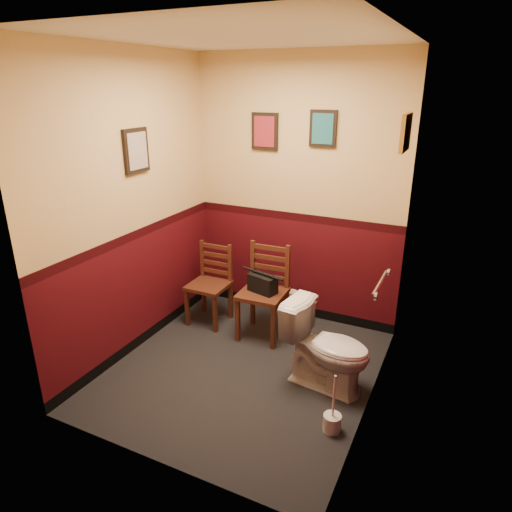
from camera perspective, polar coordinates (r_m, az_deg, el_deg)
The scene contains 17 objects.
floor at distance 4.21m, azimuth -1.52°, elevation -13.97°, with size 2.20×2.40×0.00m, color black.
ceiling at distance 3.47m, azimuth -1.99°, elevation 25.78°, with size 2.20×2.40×0.00m, color silver.
wall_back at distance 4.67m, azimuth 5.10°, elevation 7.75°, with size 2.20×2.70×0.00m, color #400910.
wall_front at distance 2.67m, azimuth -13.63°, elevation -2.91°, with size 2.20×2.70×0.00m, color #400910.
wall_left at distance 4.22m, azimuth -15.20°, elevation 5.67°, with size 2.40×2.70×0.00m, color #400910.
wall_right at distance 3.28m, azimuth 15.63°, elevation 1.38°, with size 2.40×2.70×0.00m, color #400910.
grab_bar at distance 3.66m, azimuth 15.31°, elevation -3.30°, with size 0.05×0.56×0.06m.
framed_print_back_a at distance 4.69m, azimuth 1.10°, elevation 15.31°, with size 0.28×0.04×0.36m.
framed_print_back_b at distance 4.47m, azimuth 8.38°, elevation 15.48°, with size 0.26×0.04×0.34m.
framed_print_left at distance 4.18m, azimuth -14.73°, elevation 12.61°, with size 0.04×0.30×0.38m.
framed_print_right at distance 3.72m, azimuth 18.19°, elevation 14.45°, with size 0.04×0.34×0.28m.
toilet at distance 3.86m, azimuth 8.86°, elevation -11.29°, with size 0.41×0.74×0.72m, color white.
toilet_brush at distance 3.59m, azimuth 9.50°, elevation -19.75°, with size 0.13×0.13×0.48m.
chair_left at distance 4.82m, azimuth -5.73°, elevation -3.50°, with size 0.40×0.40×0.84m.
chair_right at distance 4.52m, azimuth 1.03°, elevation -4.51°, with size 0.45×0.45×0.93m.
handbag at distance 4.44m, azimuth 0.84°, elevation -3.45°, with size 0.31×0.21×0.21m.
tp_stack at distance 4.97m, azimuth 4.53°, elevation -6.33°, with size 0.25×0.15×0.33m.
Camera 1 is at (1.59, -3.07, 2.39)m, focal length 32.00 mm.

